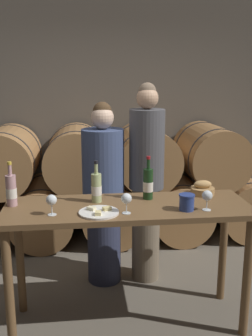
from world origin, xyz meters
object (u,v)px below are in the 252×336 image
(cheese_plate, at_px, (99,212))
(wine_glass_far_left, at_px, (51,201))
(person_right, at_px, (146,182))
(wine_bottle_white, at_px, (96,188))
(tasting_table, at_px, (128,224))
(wine_glass_left, at_px, (126,199))
(wine_bottle_red, at_px, (148,184))
(bread_basket, at_px, (203,189))
(blue_crock, at_px, (187,202))
(wine_glass_center, at_px, (207,196))
(wine_bottle_rose, at_px, (11,190))
(person_left, at_px, (103,195))

(cheese_plate, xyz_separation_m, wine_glass_far_left, (-0.32, 0.00, 0.09))
(person_right, distance_m, wine_bottle_white, 0.74)
(tasting_table, xyz_separation_m, wine_glass_left, (-0.03, -0.16, 0.24))
(wine_glass_left, bearing_deg, wine_bottle_red, 56.59)
(wine_bottle_white, height_order, bread_basket, wine_bottle_white)
(bread_basket, bearing_deg, blue_crock, -122.29)
(cheese_plate, relative_size, wine_glass_center, 1.93)
(wine_bottle_white, xyz_separation_m, blue_crock, (0.62, -0.25, -0.05))
(wine_bottle_rose, bearing_deg, bread_basket, 4.57)
(wine_glass_far_left, bearing_deg, tasting_table, 14.73)
(bread_basket, bearing_deg, wine_bottle_rose, -175.43)
(person_left, bearing_deg, cheese_plate, -95.20)
(tasting_table, relative_size, bread_basket, 9.47)
(person_right, bearing_deg, wine_bottle_red, -98.02)
(tasting_table, height_order, wine_bottle_white, wine_bottle_white)
(person_right, distance_m, cheese_plate, 0.94)
(person_right, bearing_deg, wine_glass_left, -108.14)
(blue_crock, xyz_separation_m, wine_glass_center, (0.14, -0.01, 0.04))
(tasting_table, bearing_deg, wine_bottle_rose, 173.93)
(wine_bottle_red, height_order, wine_glass_far_left, wine_bottle_red)
(person_left, distance_m, bread_basket, 0.91)
(wine_glass_far_left, bearing_deg, wine_glass_center, -1.12)
(blue_crock, bearing_deg, person_right, 100.50)
(tasting_table, relative_size, wine_bottle_rose, 5.49)
(person_left, bearing_deg, person_right, 0.00)
(blue_crock, height_order, wine_glass_far_left, wine_glass_far_left)
(blue_crock, bearing_deg, wine_bottle_rose, 169.19)
(person_left, distance_m, wine_bottle_white, 0.62)
(bread_basket, bearing_deg, person_right, 128.63)
(person_right, bearing_deg, wine_glass_center, -70.68)
(wine_bottle_red, bearing_deg, person_left, 120.26)
(wine_bottle_rose, distance_m, wine_glass_far_left, 0.38)
(cheese_plate, xyz_separation_m, wine_glass_left, (0.19, -0.02, 0.09))
(tasting_table, height_order, wine_glass_left, wine_glass_left)
(person_right, xyz_separation_m, wine_bottle_white, (-0.47, -0.56, 0.13))
(bread_basket, xyz_separation_m, wine_glass_far_left, (-1.15, -0.34, 0.06))
(wine_bottle_white, bearing_deg, wine_glass_left, -54.52)
(tasting_table, relative_size, wine_glass_far_left, 12.47)
(bread_basket, height_order, wine_glass_far_left, wine_glass_far_left)
(blue_crock, relative_size, wine_glass_left, 0.80)
(bread_basket, distance_m, wine_glass_center, 0.38)
(tasting_table, xyz_separation_m, cheese_plate, (-0.22, -0.14, 0.15))
(person_right, distance_m, wine_glass_center, 0.89)
(tasting_table, relative_size, person_left, 1.08)
(wine_bottle_white, bearing_deg, wine_bottle_rose, -178.33)
(person_right, relative_size, wine_glass_center, 12.66)
(wine_bottle_white, relative_size, wine_glass_left, 2.19)
(tasting_table, xyz_separation_m, blue_crock, (0.40, -0.15, 0.21))
(person_left, distance_m, wine_glass_far_left, 0.93)
(bread_basket, bearing_deg, wine_glass_center, -102.54)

